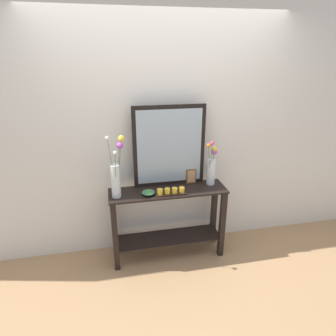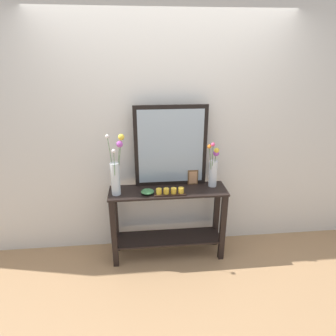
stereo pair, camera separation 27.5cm
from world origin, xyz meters
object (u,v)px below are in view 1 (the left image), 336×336
object	(u,v)px
mirror_leaning	(169,147)
candle_tray	(171,192)
tall_vase_left	(116,175)
console_table	(168,217)
picture_frame_small	(191,176)
vase_right	(211,168)
decorative_bowl	(148,192)

from	to	relation	value
mirror_leaning	candle_tray	world-z (taller)	mirror_leaning
tall_vase_left	candle_tray	bearing A→B (deg)	-6.62
console_table	picture_frame_small	bearing A→B (deg)	22.72
vase_right	decorative_bowl	size ratio (longest dim) A/B	3.80
mirror_leaning	picture_frame_small	bearing A→B (deg)	-5.42
tall_vase_left	decorative_bowl	bearing A→B (deg)	-5.01
console_table	vase_right	xyz separation A→B (m)	(0.48, 0.05, 0.51)
mirror_leaning	candle_tray	xyz separation A→B (m)	(-0.03, -0.24, -0.40)
candle_tray	tall_vase_left	bearing A→B (deg)	173.38
tall_vase_left	picture_frame_small	world-z (taller)	tall_vase_left
tall_vase_left	decorative_bowl	size ratio (longest dim) A/B	4.61
mirror_leaning	tall_vase_left	distance (m)	0.61
console_table	tall_vase_left	distance (m)	0.75
mirror_leaning	decorative_bowl	bearing A→B (deg)	-141.74
mirror_leaning	picture_frame_small	world-z (taller)	mirror_leaning
tall_vase_left	picture_frame_small	xyz separation A→B (m)	(0.79, 0.15, -0.15)
vase_right	picture_frame_small	world-z (taller)	vase_right
console_table	mirror_leaning	xyz separation A→B (m)	(0.04, 0.14, 0.74)
mirror_leaning	picture_frame_small	size ratio (longest dim) A/B	5.27
picture_frame_small	decorative_bowl	size ratio (longest dim) A/B	1.21
mirror_leaning	candle_tray	distance (m)	0.46
tall_vase_left	vase_right	distance (m)	1.00
mirror_leaning	tall_vase_left	bearing A→B (deg)	-162.52
picture_frame_small	decorative_bowl	distance (m)	0.53
tall_vase_left	picture_frame_small	bearing A→B (deg)	10.91
candle_tray	decorative_bowl	distance (m)	0.22
console_table	vase_right	world-z (taller)	vase_right
tall_vase_left	decorative_bowl	distance (m)	0.37
console_table	tall_vase_left	bearing A→B (deg)	-176.00
vase_right	candle_tray	distance (m)	0.52
console_table	mirror_leaning	size ratio (longest dim) A/B	1.43
vase_right	candle_tray	xyz separation A→B (m)	(-0.47, -0.15, -0.16)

